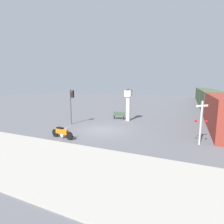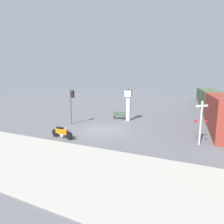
{
  "view_description": "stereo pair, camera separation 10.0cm",
  "coord_description": "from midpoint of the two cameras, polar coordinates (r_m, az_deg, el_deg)",
  "views": [
    {
      "loc": [
        7.65,
        -14.85,
        4.5
      ],
      "look_at": [
        0.53,
        1.26,
        1.68
      ],
      "focal_mm": 28.0,
      "sensor_mm": 36.0,
      "label": 1
    },
    {
      "loc": [
        7.74,
        -14.81,
        4.5
      ],
      "look_at": [
        0.53,
        1.26,
        1.68
      ],
      "focal_mm": 28.0,
      "sensor_mm": 36.0,
      "label": 2
    }
  ],
  "objects": [
    {
      "name": "freight_train",
      "position": [
        40.18,
        28.56,
        3.98
      ],
      "size": [
        2.8,
        51.36,
        3.4
      ],
      "color": "maroon",
      "rests_on": "ground_plane"
    },
    {
      "name": "bench",
      "position": [
        22.76,
        2.13,
        -1.07
      ],
      "size": [
        1.6,
        0.44,
        0.92
      ],
      "color": "#384C38",
      "rests_on": "ground_plane"
    },
    {
      "name": "railroad_crossing_signal",
      "position": [
        14.45,
        26.89,
        -2.65
      ],
      "size": [
        0.9,
        0.82,
        3.29
      ],
      "color": "#B7B7BC",
      "rests_on": "ground_plane"
    },
    {
      "name": "sidewalk_strip",
      "position": [
        11.46,
        -21.8,
        -14.45
      ],
      "size": [
        36.0,
        6.0,
        0.1
      ],
      "color": "#9E998E",
      "rests_on": "ground_plane"
    },
    {
      "name": "clock_tower",
      "position": [
        21.51,
        5.22,
        4.08
      ],
      "size": [
        0.92,
        0.92,
        3.98
      ],
      "color": "white",
      "rests_on": "ground_plane"
    },
    {
      "name": "motorcycle",
      "position": [
        15.3,
        -16.19,
        -6.46
      ],
      "size": [
        2.33,
        0.55,
        1.03
      ],
      "rotation": [
        0.0,
        0.0,
        -0.13
      ],
      "color": "black",
      "rests_on": "ground_plane"
    },
    {
      "name": "ground_plane",
      "position": [
        17.31,
        -3.49,
        -6.01
      ],
      "size": [
        120.0,
        120.0,
        0.0
      ],
      "primitive_type": "plane",
      "color": "#56565B"
    },
    {
      "name": "traffic_light",
      "position": [
        19.95,
        -13.21,
        3.69
      ],
      "size": [
        0.5,
        0.35,
        3.92
      ],
      "color": "#47474C",
      "rests_on": "ground_plane"
    }
  ]
}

